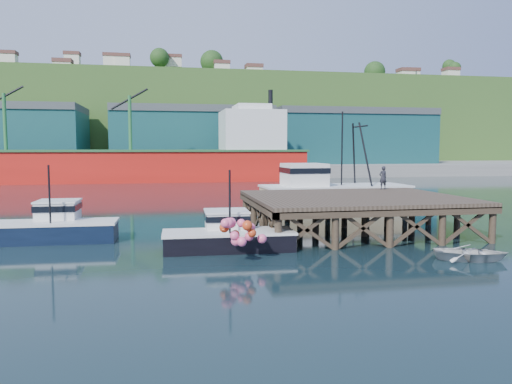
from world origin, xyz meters
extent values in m
plane|color=black|center=(0.00, 0.00, 0.00)|extent=(300.00, 300.00, 0.00)
cube|color=brown|center=(5.50, 0.00, 2.00)|extent=(12.00, 10.00, 0.25)
cube|color=#473828|center=(5.50, -4.85, 1.75)|extent=(12.00, 0.30, 0.35)
cylinder|color=#473828|center=(-0.20, -4.70, 0.80)|extent=(0.36, 0.36, 2.60)
cylinder|color=#473828|center=(11.20, -4.70, 0.80)|extent=(0.36, 0.36, 2.60)
cylinder|color=#473828|center=(-0.20, 4.70, 0.80)|extent=(0.36, 0.36, 2.60)
cylinder|color=#473828|center=(11.20, 4.70, 0.80)|extent=(0.36, 0.36, 2.60)
cube|color=gray|center=(0.00, 70.00, 1.00)|extent=(160.00, 40.00, 2.00)
cube|color=#174D4B|center=(0.00, 65.00, 6.50)|extent=(28.00, 16.00, 9.00)
cube|color=#174D4B|center=(30.00, 65.00, 6.50)|extent=(30.00, 16.00, 9.00)
cube|color=red|center=(-12.00, 48.00, 2.20)|extent=(55.00, 9.50, 4.40)
cube|color=#26592D|center=(-12.00, 48.00, 4.50)|extent=(55.50, 10.00, 0.30)
cube|color=silver|center=(8.00, 48.00, 7.50)|extent=(9.00, 9.00, 6.00)
cube|color=silver|center=(8.00, 48.00, 10.80)|extent=(5.00, 7.00, 1.20)
cylinder|color=black|center=(11.00, 48.00, 12.50)|extent=(0.70, 0.70, 2.50)
cube|color=#2D511E|center=(0.00, 100.00, 11.00)|extent=(220.00, 50.00, 22.00)
cube|color=black|center=(-11.25, 0.02, 0.50)|extent=(6.44, 2.48, 0.99)
cube|color=silver|center=(-11.25, 0.02, 1.01)|extent=(6.57, 2.52, 0.13)
cube|color=silver|center=(-11.22, 1.17, 1.49)|extent=(2.13, 2.13, 0.99)
cube|color=black|center=(-11.22, 1.17, 1.71)|extent=(2.25, 2.25, 0.33)
cylinder|color=black|center=(-11.26, -0.62, 2.53)|extent=(0.10, 0.10, 3.08)
cube|color=black|center=(-2.47, -3.86, 0.43)|extent=(6.29, 2.50, 0.86)
cube|color=silver|center=(-2.47, -3.86, 0.88)|extent=(6.41, 2.55, 0.11)
cube|color=silver|center=(-2.43, -2.74, 1.29)|extent=(2.13, 2.13, 0.86)
cube|color=black|center=(-2.43, -2.74, 1.48)|extent=(2.25, 2.25, 0.29)
cylinder|color=black|center=(-2.49, -4.48, 2.39)|extent=(0.10, 0.10, 3.06)
sphere|color=#FB5C8E|center=(-2.64, -6.53, 1.05)|extent=(0.40, 0.40, 0.40)
sphere|color=#FB5C8E|center=(-1.78, -6.34, 1.24)|extent=(0.40, 0.40, 0.40)
sphere|color=red|center=(-2.17, -6.81, 1.43)|extent=(0.40, 0.40, 0.40)
cube|color=beige|center=(7.87, 9.90, 0.93)|extent=(11.55, 4.42, 1.86)
cube|color=silver|center=(7.87, 9.90, 1.92)|extent=(11.76, 4.64, 0.16)
cube|color=silver|center=(5.29, 9.90, 2.80)|extent=(3.23, 3.03, 1.86)
cube|color=black|center=(5.29, 9.90, 3.21)|extent=(3.34, 3.14, 0.41)
cylinder|color=black|center=(8.39, 9.90, 4.66)|extent=(0.12, 0.12, 6.21)
imported|color=silver|center=(7.73, -8.04, 0.32)|extent=(3.69, 3.19, 0.64)
imported|color=#212129|center=(9.16, 4.04, 2.91)|extent=(0.63, 0.46, 1.57)
camera|label=1|loc=(-5.61, -27.51, 4.95)|focal=35.00mm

